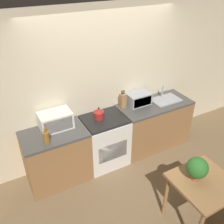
{
  "coord_description": "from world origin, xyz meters",
  "views": [
    {
      "loc": [
        -1.7,
        -2.34,
        3.1
      ],
      "look_at": [
        -0.09,
        0.59,
        1.05
      ],
      "focal_mm": 40.0,
      "sensor_mm": 36.0,
      "label": 1
    }
  ],
  "objects_px": {
    "bottle": "(46,137)",
    "dining_table": "(203,188)",
    "microwave": "(56,120)",
    "kettle": "(99,114)",
    "stove_range": "(104,141)",
    "toaster_oven": "(138,99)"
  },
  "relations": [
    {
      "from": "dining_table",
      "to": "stove_range",
      "type": "bearing_deg",
      "value": 107.75
    },
    {
      "from": "stove_range",
      "to": "bottle",
      "type": "relative_size",
      "value": 3.53
    },
    {
      "from": "microwave",
      "to": "dining_table",
      "type": "bearing_deg",
      "value": -54.43
    },
    {
      "from": "bottle",
      "to": "dining_table",
      "type": "xyz_separation_m",
      "value": [
        1.52,
        -1.5,
        -0.35
      ]
    },
    {
      "from": "bottle",
      "to": "toaster_oven",
      "type": "distance_m",
      "value": 1.77
    },
    {
      "from": "bottle",
      "to": "dining_table",
      "type": "height_order",
      "value": "bottle"
    },
    {
      "from": "bottle",
      "to": "toaster_oven",
      "type": "height_order",
      "value": "bottle"
    },
    {
      "from": "microwave",
      "to": "dining_table",
      "type": "relative_size",
      "value": 0.64
    },
    {
      "from": "kettle",
      "to": "dining_table",
      "type": "height_order",
      "value": "kettle"
    },
    {
      "from": "toaster_oven",
      "to": "bottle",
      "type": "bearing_deg",
      "value": -169.57
    },
    {
      "from": "kettle",
      "to": "bottle",
      "type": "relative_size",
      "value": 0.79
    },
    {
      "from": "bottle",
      "to": "toaster_oven",
      "type": "xyz_separation_m",
      "value": [
        1.74,
        0.32,
        0.01
      ]
    },
    {
      "from": "bottle",
      "to": "dining_table",
      "type": "bearing_deg",
      "value": -44.54
    },
    {
      "from": "dining_table",
      "to": "microwave",
      "type": "bearing_deg",
      "value": 125.57
    },
    {
      "from": "microwave",
      "to": "dining_table",
      "type": "xyz_separation_m",
      "value": [
        1.29,
        -1.8,
        -0.38
      ]
    },
    {
      "from": "microwave",
      "to": "toaster_oven",
      "type": "bearing_deg",
      "value": 0.62
    },
    {
      "from": "stove_range",
      "to": "toaster_oven",
      "type": "bearing_deg",
      "value": 10.73
    },
    {
      "from": "stove_range",
      "to": "kettle",
      "type": "height_order",
      "value": "kettle"
    },
    {
      "from": "kettle",
      "to": "stove_range",
      "type": "bearing_deg",
      "value": -39.86
    },
    {
      "from": "microwave",
      "to": "bottle",
      "type": "xyz_separation_m",
      "value": [
        -0.23,
        -0.3,
        -0.03
      ]
    },
    {
      "from": "stove_range",
      "to": "microwave",
      "type": "distance_m",
      "value": 0.96
    },
    {
      "from": "toaster_oven",
      "to": "dining_table",
      "type": "distance_m",
      "value": 1.87
    }
  ]
}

